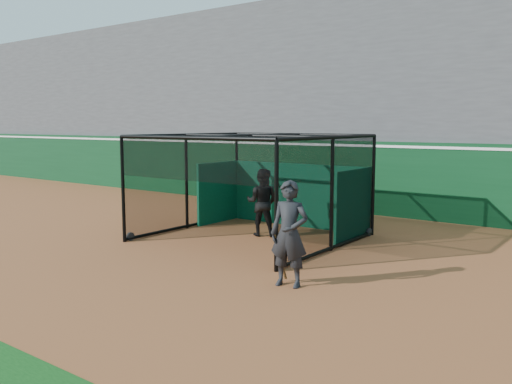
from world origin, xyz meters
The scene contains 6 objects.
ground centered at (0.00, 0.00, 0.00)m, with size 120.00×120.00×0.00m, color #95512B.
outfield_wall centered at (0.00, 8.50, 1.29)m, with size 50.00×0.50×2.50m.
grandstand centered at (0.00, 12.27, 4.48)m, with size 50.00×7.85×8.95m.
batting_cage centered at (-0.64, 2.80, 1.38)m, with size 4.94×4.84×2.77m.
batter centered at (-0.63, 3.24, 0.93)m, with size 0.91×0.71×1.87m, color black.
on_deck_player centered at (2.56, -0.29, 1.02)m, with size 0.82×0.63×2.04m.
Camera 1 is at (8.06, -8.76, 3.09)m, focal length 38.00 mm.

